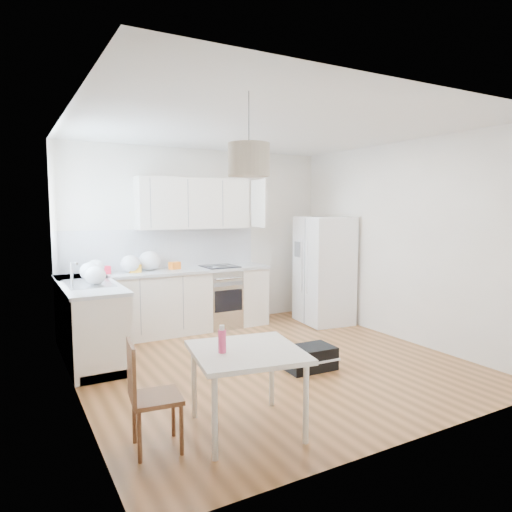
{
  "coord_description": "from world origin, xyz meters",
  "views": [
    {
      "loc": [
        -2.66,
        -4.46,
        1.8
      ],
      "look_at": [
        0.05,
        0.4,
        1.22
      ],
      "focal_mm": 32.0,
      "sensor_mm": 36.0,
      "label": 1
    }
  ],
  "objects": [
    {
      "name": "grocery_bag_e",
      "position": [
        -1.74,
        1.02,
        1.03
      ],
      "size": [
        0.24,
        0.2,
        0.22
      ],
      "primitive_type": "ellipsoid",
      "color": "white",
      "rests_on": "counter_left"
    },
    {
      "name": "upper_cabinets",
      "position": [
        -0.15,
        1.94,
        1.88
      ],
      "size": [
        1.7,
        0.32,
        0.75
      ],
      "primitive_type": "cube",
      "color": "silver",
      "rests_on": "wall_back"
    },
    {
      "name": "counter_left",
      "position": [
        -1.8,
        1.2,
        0.9
      ],
      "size": [
        0.64,
        1.82,
        0.04
      ],
      "primitive_type": "cube",
      "color": "#AFB2B4",
      "rests_on": "cabinets_left"
    },
    {
      "name": "grocery_bag_a",
      "position": [
        -1.6,
        1.82,
        1.02
      ],
      "size": [
        0.23,
        0.2,
        0.21
      ],
      "primitive_type": "ellipsoid",
      "color": "white",
      "rests_on": "counter_back"
    },
    {
      "name": "grocery_bag_b",
      "position": [
        -1.14,
        1.82,
        1.04
      ],
      "size": [
        0.27,
        0.23,
        0.24
      ],
      "primitive_type": "ellipsoid",
      "color": "white",
      "rests_on": "counter_back"
    },
    {
      "name": "cabinets_back",
      "position": [
        -0.6,
        1.8,
        0.44
      ],
      "size": [
        3.0,
        0.6,
        0.88
      ],
      "primitive_type": "cube",
      "color": "silver",
      "rests_on": "floor"
    },
    {
      "name": "refrigerator",
      "position": [
        1.76,
        1.24,
        0.84
      ],
      "size": [
        0.9,
        0.92,
        1.67
      ],
      "primitive_type": null,
      "rotation": [
        0.0,
        0.0,
        -0.11
      ],
      "color": "white",
      "rests_on": "floor"
    },
    {
      "name": "ceiling",
      "position": [
        0.0,
        0.0,
        2.7
      ],
      "size": [
        4.2,
        4.2,
        0.0
      ],
      "primitive_type": "plane",
      "rotation": [
        3.14,
        0.0,
        0.0
      ],
      "color": "white",
      "rests_on": "wall_back"
    },
    {
      "name": "backsplash_left",
      "position": [
        -2.09,
        1.2,
        1.21
      ],
      "size": [
        0.01,
        1.8,
        0.58
      ],
      "primitive_type": "cube",
      "color": "white",
      "rests_on": "wall_left"
    },
    {
      "name": "dining_chair",
      "position": [
        -1.72,
        -1.25,
        0.42
      ],
      "size": [
        0.4,
        0.4,
        0.84
      ],
      "primitive_type": null,
      "rotation": [
        0.0,
        0.0,
        -0.13
      ],
      "color": "#4F3017",
      "rests_on": "floor"
    },
    {
      "name": "grocery_bag_c",
      "position": [
        -0.84,
        1.9,
        1.06
      ],
      "size": [
        0.31,
        0.26,
        0.28
      ],
      "primitive_type": "ellipsoid",
      "color": "white",
      "rests_on": "counter_back"
    },
    {
      "name": "cabinets_left",
      "position": [
        -1.8,
        1.2,
        0.44
      ],
      "size": [
        0.6,
        1.8,
        0.88
      ],
      "primitive_type": "cube",
      "color": "silver",
      "rests_on": "floor"
    },
    {
      "name": "backsplash_back",
      "position": [
        -0.6,
        2.09,
        1.21
      ],
      "size": [
        3.0,
        0.01,
        0.58
      ],
      "primitive_type": "cube",
      "color": "white",
      "rests_on": "wall_back"
    },
    {
      "name": "snack_yellow",
      "position": [
        -1.09,
        1.8,
        0.98
      ],
      "size": [
        0.16,
        0.1,
        0.11
      ],
      "primitive_type": "cube",
      "rotation": [
        0.0,
        0.0,
        -0.0
      ],
      "color": "orange",
      "rests_on": "counter_back"
    },
    {
      "name": "gym_bag",
      "position": [
        0.29,
        -0.41,
        0.13
      ],
      "size": [
        0.57,
        0.39,
        0.26
      ],
      "primitive_type": "cube",
      "rotation": [
        0.0,
        0.0,
        -0.04
      ],
      "color": "black",
      "rests_on": "floor"
    },
    {
      "name": "grocery_bag_d",
      "position": [
        -1.74,
        1.41,
        1.03
      ],
      "size": [
        0.24,
        0.21,
        0.22
      ],
      "primitive_type": "ellipsoid",
      "color": "white",
      "rests_on": "counter_back"
    },
    {
      "name": "wall_left",
      "position": [
        -2.1,
        0.0,
        1.35
      ],
      "size": [
        0.0,
        4.2,
        4.2
      ],
      "primitive_type": "plane",
      "rotation": [
        1.57,
        0.0,
        1.57
      ],
      "color": "beige",
      "rests_on": "floor"
    },
    {
      "name": "pendant_lamp",
      "position": [
        -0.95,
        -1.29,
        2.18
      ],
      "size": [
        0.41,
        0.41,
        0.25
      ],
      "primitive_type": "cylinder",
      "rotation": [
        0.0,
        0.0,
        0.3
      ],
      "color": "#BCAB90",
      "rests_on": "ceiling"
    },
    {
      "name": "snack_orange",
      "position": [
        -0.49,
        1.86,
        0.97
      ],
      "size": [
        0.18,
        0.14,
        0.11
      ],
      "primitive_type": "cube",
      "rotation": [
        0.0,
        0.0,
        0.32
      ],
      "color": "orange",
      "rests_on": "counter_back"
    },
    {
      "name": "drink_bottle",
      "position": [
        -1.19,
        -1.28,
        0.78
      ],
      "size": [
        0.07,
        0.07,
        0.22
      ],
      "primitive_type": "cylinder",
      "rotation": [
        0.0,
        0.0,
        0.09
      ],
      "color": "#DE3D6D",
      "rests_on": "dining_table"
    },
    {
      "name": "wall_right",
      "position": [
        2.1,
        0.0,
        1.35
      ],
      "size": [
        0.0,
        4.2,
        4.2
      ],
      "primitive_type": "plane",
      "rotation": [
        1.57,
        0.0,
        -1.57
      ],
      "color": "beige",
      "rests_on": "floor"
    },
    {
      "name": "dining_table",
      "position": [
        -0.99,
        -1.31,
        0.6
      ],
      "size": [
        0.98,
        0.98,
        0.67
      ],
      "rotation": [
        0.0,
        0.0,
        -0.17
      ],
      "color": "beige",
      "rests_on": "floor"
    },
    {
      "name": "floor",
      "position": [
        0.0,
        0.0,
        0.0
      ],
      "size": [
        4.2,
        4.2,
        0.0
      ],
      "primitive_type": "plane",
      "color": "brown",
      "rests_on": "ground"
    },
    {
      "name": "wall_back",
      "position": [
        0.0,
        2.1,
        1.35
      ],
      "size": [
        4.2,
        0.0,
        4.2
      ],
      "primitive_type": "plane",
      "rotation": [
        1.57,
        0.0,
        0.0
      ],
      "color": "beige",
      "rests_on": "floor"
    },
    {
      "name": "sink",
      "position": [
        -1.8,
        1.15,
        0.92
      ],
      "size": [
        0.5,
        0.8,
        0.16
      ],
      "primitive_type": null,
      "color": "#B3B5B7",
      "rests_on": "counter_left"
    },
    {
      "name": "snack_red",
      "position": [
        -1.49,
        1.84,
        0.97
      ],
      "size": [
        0.18,
        0.14,
        0.11
      ],
      "primitive_type": "cube",
      "rotation": [
        0.0,
        0.0,
        0.27
      ],
      "color": "red",
      "rests_on": "counter_back"
    },
    {
      "name": "window_glassblock",
      "position": [
        -2.09,
        1.15,
        1.75
      ],
      "size": [
        0.02,
        1.0,
        1.0
      ],
      "primitive_type": "cube",
      "color": "#BFE0F9",
      "rests_on": "wall_left"
    },
    {
      "name": "range_oven",
      "position": [
        0.2,
        1.8,
        0.44
      ],
      "size": [
        0.5,
        0.61,
        0.88
      ],
      "primitive_type": null,
      "color": "#B3B5B7",
      "rests_on": "floor"
    },
    {
      "name": "counter_back",
      "position": [
        -0.6,
        1.8,
        0.9
      ],
      "size": [
        3.02,
        0.64,
        0.04
      ],
      "primitive_type": "cube",
      "color": "#AFB2B4",
      "rests_on": "cabinets_back"
    }
  ]
}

